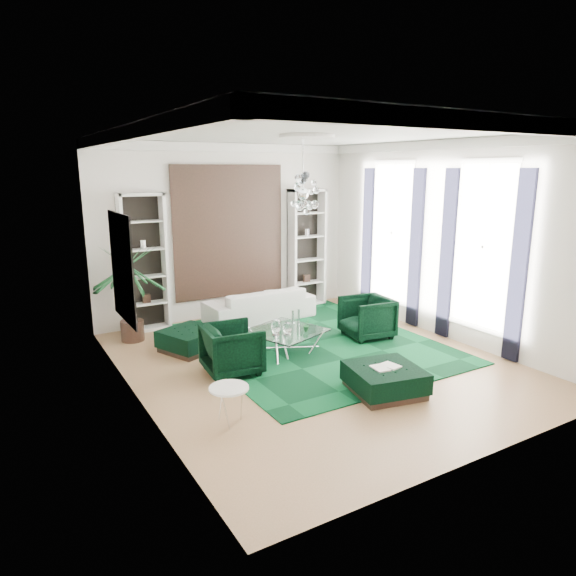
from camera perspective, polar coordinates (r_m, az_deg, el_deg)
floor at (r=8.97m, az=2.94°, el=-8.28°), size 6.00×7.00×0.02m
ceiling at (r=8.37m, az=3.26°, el=16.86°), size 6.00×7.00×0.02m
wall_back at (r=11.52m, az=-6.67°, el=6.25°), size 6.00×0.02×3.80m
wall_front at (r=5.93m, az=22.21°, el=-1.15°), size 6.00×0.02×3.80m
wall_left at (r=7.26m, az=-17.11°, el=1.73°), size 0.02×7.00×3.80m
wall_right at (r=10.42m, az=17.07°, el=5.04°), size 0.02×7.00×3.80m
crown_molding at (r=8.36m, az=3.25°, el=16.11°), size 6.00×7.00×0.18m
ceiling_medallion at (r=8.62m, az=2.10°, el=16.50°), size 0.90×0.90×0.05m
tapestry at (r=11.47m, az=-6.57°, el=6.23°), size 2.50×0.06×2.80m
shelving_left at (r=10.77m, az=-15.69°, el=2.68°), size 0.90×0.38×2.80m
shelving_right at (r=12.33m, az=2.10°, el=4.43°), size 0.90×0.38×2.80m
painting at (r=7.86m, az=-17.85°, el=2.14°), size 0.04×1.30×1.60m
window_near at (r=9.83m, az=20.85°, el=4.30°), size 0.03×1.10×2.90m
curtain_near_a at (r=9.38m, az=24.28°, el=2.06°), size 0.07×0.30×3.25m
curtain_near_b at (r=10.33m, az=17.26°, el=3.56°), size 0.07×0.30×3.25m
window_far at (r=11.46m, az=11.47°, el=6.04°), size 0.03×1.10×2.90m
curtain_far_a at (r=10.91m, az=14.01°, el=4.24°), size 0.07×0.30×3.25m
curtain_far_b at (r=12.06m, az=8.82°, el=5.29°), size 0.07×0.30×3.25m
rug at (r=9.88m, az=2.66°, el=-6.10°), size 4.20×5.00×0.02m
sofa at (r=11.30m, az=-3.18°, el=-1.83°), size 2.42×1.00×0.70m
armchair_left at (r=8.42m, az=-6.22°, el=-6.77°), size 0.98×0.96×0.81m
armchair_right at (r=10.22m, az=8.75°, el=-3.25°), size 1.00×0.98×0.81m
coffee_table at (r=9.37m, az=-0.32°, el=-5.92°), size 1.53×1.53×0.41m
ottoman_side at (r=9.59m, az=-10.87°, el=-5.73°), size 1.18×1.18×0.40m
ottoman_front at (r=7.86m, az=10.69°, el=-10.03°), size 1.18×1.18×0.40m
book at (r=7.78m, az=10.76°, el=-8.57°), size 0.42×0.28×0.03m
side_table at (r=6.89m, az=-6.53°, el=-12.88°), size 0.62×0.62×0.50m
palm at (r=10.17m, az=-17.26°, el=0.84°), size 1.71×1.71×2.40m
chandelier at (r=8.70m, az=1.64°, el=10.41°), size 1.06×1.06×0.72m
table_plant at (r=9.21m, az=2.08°, el=-4.12°), size 0.16×0.15×0.24m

